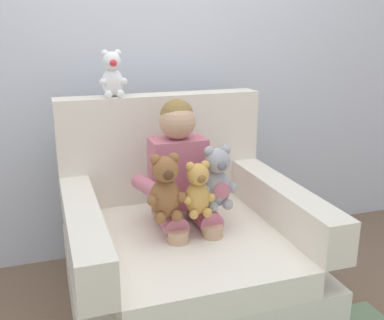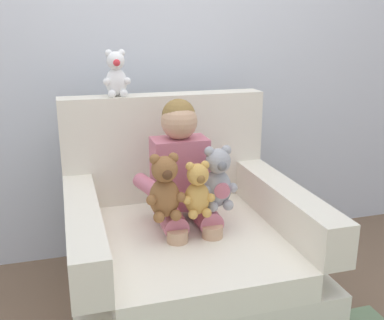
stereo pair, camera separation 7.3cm
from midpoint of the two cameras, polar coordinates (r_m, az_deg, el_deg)
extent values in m
plane|color=brown|center=(2.33, 0.33, -18.70)|extent=(8.00, 8.00, 0.00)
cube|color=silver|center=(2.67, -4.69, 15.63)|extent=(6.00, 0.10, 2.60)
cube|color=silver|center=(2.24, 0.34, -15.33)|extent=(1.06, 1.04, 0.32)
cube|color=white|center=(2.07, 0.91, -11.12)|extent=(0.78, 0.90, 0.12)
cube|color=silver|center=(2.41, -2.68, 1.68)|extent=(1.06, 0.14, 0.56)
cube|color=silver|center=(1.93, -12.42, -8.63)|extent=(0.14, 0.90, 0.19)
cube|color=silver|center=(2.17, 12.68, -5.68)|extent=(0.14, 0.90, 0.19)
cube|color=#C66B7F|center=(2.16, -0.61, -1.63)|extent=(0.26, 0.16, 0.34)
sphere|color=tan|center=(2.10, -0.63, 4.88)|extent=(0.17, 0.17, 0.17)
sphere|color=olive|center=(2.10, -0.70, 5.62)|extent=(0.16, 0.16, 0.16)
cylinder|color=#C66B7F|center=(2.09, -1.75, -7.33)|extent=(0.11, 0.26, 0.11)
cylinder|color=tan|center=(2.04, -0.77, -12.61)|extent=(0.09, 0.09, 0.30)
cylinder|color=#C66B7F|center=(2.13, 2.44, -6.84)|extent=(0.11, 0.26, 0.11)
cylinder|color=tan|center=(2.09, 3.56, -11.98)|extent=(0.09, 0.09, 0.30)
cylinder|color=#C66B7F|center=(2.02, -4.06, -3.59)|extent=(0.13, 0.27, 0.07)
cylinder|color=#C66B7F|center=(2.11, 4.47, -2.74)|extent=(0.13, 0.27, 0.07)
ellipsoid|color=gold|center=(1.97, 1.71, -4.85)|extent=(0.11, 0.10, 0.15)
sphere|color=gold|center=(1.92, 1.83, -1.85)|extent=(0.10, 0.10, 0.10)
sphere|color=brown|center=(1.88, 2.23, -2.45)|extent=(0.04, 0.04, 0.04)
sphere|color=gold|center=(1.90, 0.84, -0.81)|extent=(0.04, 0.04, 0.04)
sphere|color=gold|center=(1.92, 0.45, -5.11)|extent=(0.04, 0.04, 0.04)
sphere|color=gold|center=(1.94, 1.21, -6.89)|extent=(0.04, 0.04, 0.04)
sphere|color=gold|center=(1.92, 2.74, -0.64)|extent=(0.04, 0.04, 0.04)
sphere|color=gold|center=(1.95, 3.47, -4.78)|extent=(0.04, 0.04, 0.04)
sphere|color=gold|center=(1.96, 2.95, -6.68)|extent=(0.04, 0.04, 0.04)
ellipsoid|color=#9E9EA3|center=(2.05, 4.16, -3.60)|extent=(0.13, 0.11, 0.17)
sphere|color=#9E9EA3|center=(1.99, 4.35, -0.14)|extent=(0.11, 0.11, 0.11)
sphere|color=slate|center=(1.95, 4.86, -0.79)|extent=(0.04, 0.04, 0.04)
sphere|color=#9E9EA3|center=(1.97, 3.25, 1.06)|extent=(0.05, 0.05, 0.05)
sphere|color=#9E9EA3|center=(1.99, 2.79, -3.87)|extent=(0.05, 0.05, 0.05)
sphere|color=#9E9EA3|center=(2.01, 3.64, -5.90)|extent=(0.05, 0.05, 0.05)
sphere|color=#9E9EA3|center=(2.00, 5.38, 1.23)|extent=(0.05, 0.05, 0.05)
sphere|color=#9E9EA3|center=(2.04, 6.17, -3.50)|extent=(0.05, 0.05, 0.05)
sphere|color=#9E9EA3|center=(2.04, 5.59, -5.67)|extent=(0.05, 0.05, 0.05)
ellipsoid|color=brown|center=(1.94, -2.41, -4.78)|extent=(0.13, 0.11, 0.17)
sphere|color=brown|center=(1.88, -2.37, -1.17)|extent=(0.11, 0.11, 0.11)
sphere|color=#4C2D19|center=(1.84, -1.99, -1.88)|extent=(0.04, 0.04, 0.04)
sphere|color=brown|center=(1.87, -3.60, 0.09)|extent=(0.04, 0.04, 0.04)
sphere|color=brown|center=(1.89, -4.02, -5.08)|extent=(0.04, 0.04, 0.04)
sphere|color=brown|center=(1.91, -3.09, -7.22)|extent=(0.05, 0.05, 0.05)
sphere|color=brown|center=(1.88, -1.27, 0.28)|extent=(0.04, 0.04, 0.04)
sphere|color=brown|center=(1.92, -0.34, -4.70)|extent=(0.04, 0.04, 0.04)
sphere|color=brown|center=(1.93, -0.96, -6.98)|extent=(0.05, 0.05, 0.05)
ellipsoid|color=white|center=(2.30, -8.61, 9.67)|extent=(0.11, 0.09, 0.14)
sphere|color=white|center=(2.28, -8.70, 12.27)|extent=(0.09, 0.09, 0.09)
sphere|color=#DB333D|center=(2.24, -8.54, 12.03)|extent=(0.03, 0.03, 0.03)
sphere|color=white|center=(2.28, -9.55, 13.13)|extent=(0.04, 0.04, 0.04)
sphere|color=white|center=(2.27, -9.80, 9.69)|extent=(0.04, 0.04, 0.04)
sphere|color=white|center=(2.27, -9.15, 8.23)|extent=(0.04, 0.04, 0.04)
sphere|color=white|center=(2.29, -7.95, 13.21)|extent=(0.04, 0.04, 0.04)
sphere|color=white|center=(2.28, -7.25, 9.84)|extent=(0.04, 0.04, 0.04)
sphere|color=white|center=(2.27, -7.68, 8.32)|extent=(0.04, 0.04, 0.04)
camera|label=1|loc=(0.04, -88.93, 0.32)|focal=42.35mm
camera|label=2|loc=(0.04, 91.07, -0.32)|focal=42.35mm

